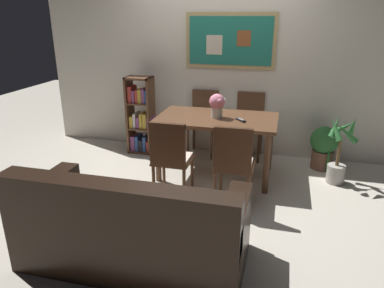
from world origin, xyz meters
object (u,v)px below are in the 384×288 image
(potted_palm, at_px, (339,153))
(dining_table, at_px, (217,125))
(flower_vase, at_px, (217,104))
(dining_chair_far_left, at_px, (204,117))
(dining_chair_far_right, at_px, (249,120))
(bookshelf, at_px, (141,118))
(tv_remote, at_px, (241,120))
(dining_chair_near_right, at_px, (234,160))
(leather_couch, at_px, (132,229))
(dining_chair_near_left, at_px, (171,154))
(potted_ivy, at_px, (324,146))

(potted_palm, bearing_deg, dining_table, -174.60)
(dining_table, distance_m, flower_vase, 0.27)
(dining_chair_far_left, height_order, dining_chair_far_right, same)
(dining_chair_far_right, relative_size, bookshelf, 0.82)
(dining_chair_far_left, relative_size, tv_remote, 6.18)
(dining_table, height_order, bookshelf, bookshelf)
(dining_chair_near_right, relative_size, dining_chair_far_right, 1.00)
(dining_chair_near_right, bearing_deg, dining_chair_far_left, 113.64)
(leather_couch, relative_size, flower_vase, 6.23)
(dining_chair_near_left, distance_m, potted_ivy, 2.14)
(dining_chair_far_right, xyz_separation_m, bookshelf, (-1.54, -0.23, -0.02))
(dining_table, distance_m, dining_chair_near_left, 0.85)
(dining_chair_near_left, xyz_separation_m, dining_chair_far_right, (0.67, 1.54, 0.00))
(dining_chair_far_right, bearing_deg, tv_remote, -91.38)
(potted_ivy, bearing_deg, bookshelf, -179.70)
(potted_palm, bearing_deg, bookshelf, 171.43)
(potted_ivy, distance_m, potted_palm, 0.44)
(leather_couch, distance_m, potted_palm, 2.69)
(dining_chair_far_right, height_order, potted_palm, dining_chair_far_right)
(bookshelf, bearing_deg, flower_vase, -24.32)
(dining_chair_far_left, bearing_deg, potted_palm, -18.58)
(leather_couch, bearing_deg, bookshelf, 110.24)
(dining_chair_far_right, bearing_deg, dining_chair_near_right, -89.95)
(bookshelf, distance_m, flower_vase, 1.40)
(flower_vase, bearing_deg, leather_couch, -99.90)
(dining_chair_near_left, height_order, leather_couch, dining_chair_near_left)
(potted_palm, bearing_deg, dining_chair_near_left, -153.36)
(dining_chair_near_right, height_order, potted_palm, dining_chair_near_right)
(bookshelf, distance_m, potted_ivy, 2.55)
(leather_couch, height_order, flower_vase, flower_vase)
(dining_chair_far_right, height_order, leather_couch, dining_chair_far_right)
(dining_chair_near_right, xyz_separation_m, potted_palm, (1.13, 0.89, -0.15))
(bookshelf, distance_m, potted_palm, 2.70)
(potted_ivy, height_order, tv_remote, tv_remote)
(dining_chair_far_left, relative_size, dining_chair_near_right, 1.00)
(dining_chair_far_left, height_order, potted_ivy, dining_chair_far_left)
(dining_chair_near_left, relative_size, potted_ivy, 1.57)
(dining_chair_far_left, xyz_separation_m, flower_vase, (0.33, -0.75, 0.39))
(dining_chair_far_left, distance_m, tv_remote, 1.06)
(dining_chair_near_right, bearing_deg, dining_chair_near_left, -178.55)
(dining_chair_far_right, relative_size, leather_couch, 0.51)
(bookshelf, xyz_separation_m, tv_remote, (1.52, -0.63, 0.26))
(bookshelf, distance_m, tv_remote, 1.66)
(dining_chair_near_left, distance_m, dining_chair_near_right, 0.67)
(dining_chair_far_left, xyz_separation_m, tv_remote, (0.63, -0.83, 0.23))
(dining_chair_far_left, xyz_separation_m, dining_chair_far_right, (0.65, 0.03, 0.00))
(leather_couch, relative_size, tv_remote, 12.22)
(dining_chair_far_right, height_order, flower_vase, flower_vase)
(leather_couch, bearing_deg, dining_table, 80.18)
(bookshelf, bearing_deg, potted_palm, -8.57)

